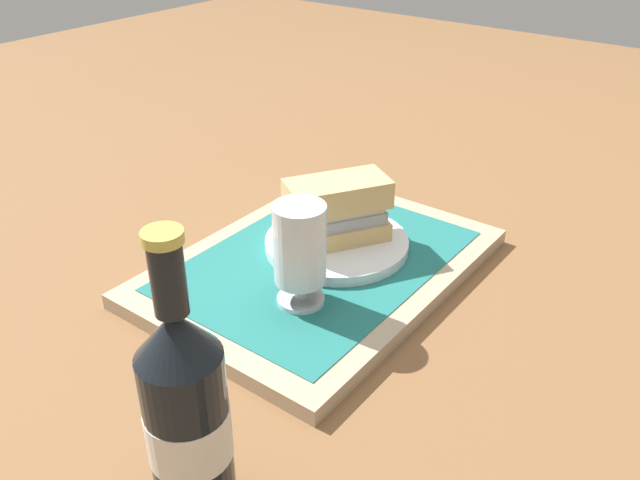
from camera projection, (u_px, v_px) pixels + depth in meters
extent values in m
plane|color=brown|center=(320.00, 273.00, 0.87)|extent=(3.00, 3.00, 0.00)
cube|color=tan|center=(320.00, 267.00, 0.86)|extent=(0.44, 0.32, 0.02)
cube|color=#1E6B66|center=(320.00, 260.00, 0.85)|extent=(0.38, 0.27, 0.00)
cylinder|color=white|center=(337.00, 243.00, 0.88)|extent=(0.19, 0.19, 0.01)
cube|color=tan|center=(337.00, 231.00, 0.87)|extent=(0.14, 0.12, 0.02)
cube|color=#9EA3A8|center=(337.00, 217.00, 0.86)|extent=(0.13, 0.11, 0.02)
cube|color=silver|center=(337.00, 209.00, 0.85)|extent=(0.12, 0.10, 0.01)
sphere|color=#47932D|center=(300.00, 209.00, 0.83)|extent=(0.04, 0.04, 0.04)
cube|color=tan|center=(338.00, 194.00, 0.84)|extent=(0.14, 0.12, 0.04)
cylinder|color=silver|center=(301.00, 299.00, 0.77)|extent=(0.06, 0.06, 0.01)
cylinder|color=silver|center=(301.00, 288.00, 0.76)|extent=(0.01, 0.01, 0.02)
cylinder|color=silver|center=(300.00, 244.00, 0.73)|extent=(0.06, 0.06, 0.09)
cylinder|color=gold|center=(300.00, 253.00, 0.74)|extent=(0.06, 0.06, 0.07)
cylinder|color=white|center=(299.00, 222.00, 0.72)|extent=(0.05, 0.05, 0.01)
cylinder|color=black|center=(190.00, 439.00, 0.51)|extent=(0.06, 0.06, 0.17)
cylinder|color=silver|center=(189.00, 432.00, 0.50)|extent=(0.07, 0.07, 0.05)
cone|color=black|center=(176.00, 334.00, 0.46)|extent=(0.06, 0.06, 0.04)
cylinder|color=black|center=(168.00, 278.00, 0.43)|extent=(0.02, 0.02, 0.05)
cylinder|color=#BFB74C|center=(162.00, 237.00, 0.42)|extent=(0.03, 0.03, 0.01)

